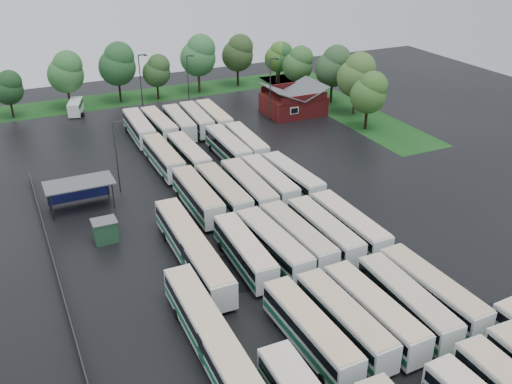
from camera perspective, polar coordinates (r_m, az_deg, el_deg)
name	(u,v)px	position (r m, az deg, el deg)	size (l,w,h in m)	color
ground	(288,263)	(60.14, 3.19, -7.11)	(160.00, 160.00, 0.00)	black
brick_building	(293,103)	(104.04, 3.75, 8.83)	(10.07, 8.60, 5.39)	maroon
wash_shed	(79,185)	(72.80, -17.30, 0.64)	(8.20, 4.20, 3.58)	#2D2D30
utility_hut	(105,231)	(65.31, -14.85, -3.75)	(2.70, 2.20, 2.62)	#1A4227
grass_strip_north	(142,96)	(116.61, -11.32, 9.36)	(80.00, 10.00, 0.01)	#113E11
grass_strip_east	(340,106)	(109.63, 8.35, 8.51)	(10.00, 50.00, 0.01)	#113E11
west_fence	(56,271)	(61.25, -19.39, -7.42)	(0.10, 50.00, 1.20)	#2D2D30
bus_r1c0	(310,331)	(48.78, 5.43, -13.66)	(2.87, 12.20, 3.38)	silver
bus_r1c1	(344,320)	(50.27, 8.79, -12.53)	(2.86, 12.01, 3.32)	silver
bus_r1c2	(374,311)	(51.57, 11.68, -11.61)	(2.90, 12.22, 3.38)	silver
bus_r1c3	(406,301)	(53.37, 14.80, -10.54)	(2.92, 12.17, 3.37)	silver
bus_r1c4	(431,291)	(55.28, 17.14, -9.42)	(2.96, 12.34, 3.42)	silver
bus_r2c0	(244,251)	(58.66, -1.18, -5.90)	(2.94, 11.97, 3.31)	silver
bus_r2c1	(273,245)	(59.53, 1.75, -5.31)	(3.14, 12.39, 3.42)	silver
bus_r2c2	(297,237)	(60.96, 4.16, -4.56)	(3.01, 12.31, 3.40)	silver
bus_r2c3	(324,231)	(62.37, 6.83, -3.94)	(2.66, 12.15, 3.38)	silver
bus_r2c4	(349,225)	(63.89, 9.28, -3.29)	(2.78, 12.37, 3.44)	silver
bus_r3c0	(197,196)	(69.68, -5.88, -0.41)	(2.81, 12.45, 3.46)	silver
bus_r3c1	(223,192)	(70.40, -3.27, -0.01)	(2.70, 12.39, 3.45)	silver
bus_r3c2	(249,188)	(71.36, -0.75, 0.44)	(3.00, 12.66, 3.50)	silver
bus_r3c3	(269,182)	(73.08, 1.34, 1.03)	(2.64, 12.16, 3.38)	silver
bus_r3c4	(292,178)	(74.32, 3.64, 1.42)	(3.13, 12.16, 3.35)	silver
bus_r4c0	(163,157)	(81.41, -9.25, 3.44)	(2.62, 12.29, 3.42)	silver
bus_r4c1	(189,155)	(81.92, -6.76, 3.73)	(2.68, 12.07, 3.35)	silver
bus_r4c3	(228,147)	(84.00, -2.84, 4.52)	(2.88, 12.48, 3.46)	silver
bus_r4c4	(246,143)	(85.48, -0.98, 4.89)	(3.06, 12.07, 3.33)	silver
bus_r5c0	(139,128)	(93.41, -11.61, 6.29)	(3.03, 12.51, 3.46)	silver
bus_r5c1	(159,125)	(94.25, -9.67, 6.61)	(2.86, 12.14, 3.36)	silver
bus_r5c2	(179,123)	(94.90, -7.68, 6.87)	(3.06, 12.01, 3.31)	silver
bus_r5c3	(197,120)	(96.05, -5.96, 7.22)	(3.15, 12.13, 3.34)	silver
bus_r5c4	(214,117)	(96.78, -4.24, 7.45)	(2.99, 12.18, 3.37)	silver
artic_bus_west_b	(192,249)	(59.12, -6.41, -5.69)	(2.96, 18.62, 3.45)	silver
artic_bus_west_c	(212,338)	(48.02, -4.47, -14.34)	(2.82, 18.25, 3.38)	silver
minibus	(76,107)	(108.62, -17.60, 8.13)	(3.63, 6.00, 2.46)	silver
tree_north_0	(9,87)	(109.41, -23.51, 9.58)	(5.15, 5.15, 8.53)	black
tree_north_1	(66,71)	(110.76, -18.44, 11.36)	(6.49, 6.49, 10.75)	#3A2313
tree_north_2	(118,64)	(112.04, -13.65, 12.37)	(6.93, 6.93, 11.48)	black
tree_north_3	(157,70)	(112.72, -9.86, 11.89)	(5.31, 5.31, 8.79)	black
tree_north_4	(199,55)	(115.96, -5.73, 13.47)	(7.02, 7.02, 11.62)	#372316
tree_north_5	(238,53)	(120.24, -1.76, 13.75)	(6.45, 6.45, 10.68)	black
tree_north_6	(278,56)	(122.45, 2.22, 13.39)	(5.31, 5.31, 8.80)	#3A2C1A
tree_east_0	(370,92)	(96.56, 11.31, 9.76)	(5.95, 5.95, 9.85)	black
tree_east_1	(357,75)	(103.63, 10.11, 11.48)	(6.75, 6.75, 11.18)	#2D2216
tree_east_2	(334,66)	(109.69, 7.82, 12.39)	(6.63, 6.63, 10.98)	black
tree_east_3	(299,64)	(114.00, 4.30, 12.69)	(5.91, 5.91, 9.79)	black
tree_east_4	(280,57)	(122.46, 2.46, 13.36)	(5.27, 5.26, 8.72)	black
lamp_post_ne	(271,85)	(98.90, 1.50, 10.64)	(1.68, 0.33, 10.90)	#2D2D30
lamp_post_nw	(117,152)	(74.57, -13.74, 3.90)	(1.48, 0.29, 9.61)	#2D2D30
lamp_post_back_w	(141,80)	(104.04, -11.40, 10.89)	(1.66, 0.32, 10.78)	#2D2D30
lamp_post_back_e	(188,76)	(108.68, -6.78, 11.41)	(1.43, 0.28, 9.27)	#2D2D30
puddle_2	(239,272)	(58.68, -1.72, -8.02)	(7.06, 7.06, 0.01)	black
puddle_3	(322,270)	(59.41, 6.60, -7.73)	(3.58, 3.58, 0.01)	black
puddle_4	(505,314)	(57.90, 23.60, -11.12)	(3.58, 3.58, 0.01)	black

